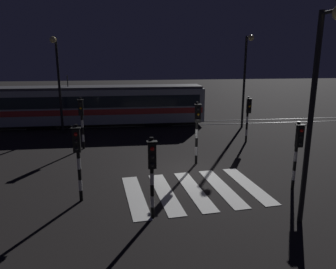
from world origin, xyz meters
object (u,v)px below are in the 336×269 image
at_px(traffic_light_corner_near_right, 298,146).
at_px(street_lamp_trackside_right, 246,70).
at_px(traffic_light_corner_far_right, 248,113).
at_px(street_lamp_trackside_left, 58,74).
at_px(street_lamp_near_kerb, 318,95).
at_px(tram, 101,105).
at_px(traffic_light_corner_far_left, 81,116).
at_px(traffic_light_median_centre, 197,124).
at_px(traffic_light_corner_near_left, 78,152).
at_px(traffic_light_kerb_mid_left, 152,167).

distance_m(traffic_light_corner_near_right, street_lamp_trackside_right, 12.55).
xyz_separation_m(traffic_light_corner_near_right, traffic_light_corner_far_right, (0.81, 7.84, 0.02)).
height_order(traffic_light_corner_near_right, street_lamp_trackside_right, street_lamp_trackside_right).
height_order(traffic_light_corner_near_right, street_lamp_trackside_left, street_lamp_trackside_left).
height_order(street_lamp_near_kerb, tram, street_lamp_near_kerb).
bearing_deg(street_lamp_trackside_right, traffic_light_corner_far_left, -159.31).
bearing_deg(street_lamp_trackside_right, traffic_light_median_centre, -124.14).
bearing_deg(street_lamp_trackside_left, traffic_light_corner_near_right, -44.78).
distance_m(traffic_light_corner_near_right, traffic_light_corner_near_left, 9.03).
height_order(traffic_light_median_centre, traffic_light_kerb_mid_left, traffic_light_median_centre).
bearing_deg(street_lamp_trackside_right, traffic_light_corner_near_right, -99.87).
bearing_deg(street_lamp_trackside_left, traffic_light_kerb_mid_left, -67.58).
bearing_deg(traffic_light_median_centre, traffic_light_kerb_mid_left, -116.52).
xyz_separation_m(traffic_light_median_centre, street_lamp_trackside_right, (5.58, 8.23, 2.31)).
bearing_deg(traffic_light_corner_near_left, street_lamp_trackside_right, 47.40).
bearing_deg(street_lamp_trackside_left, traffic_light_corner_near_left, -76.37).
relative_size(traffic_light_median_centre, street_lamp_near_kerb, 0.47).
bearing_deg(traffic_light_corner_far_right, street_lamp_trackside_left, 162.71).
xyz_separation_m(traffic_light_corner_far_left, street_lamp_trackside_left, (-2.04, 4.20, 2.29)).
bearing_deg(traffic_light_kerb_mid_left, traffic_light_corner_far_right, 53.54).
xyz_separation_m(traffic_light_corner_far_right, street_lamp_trackside_right, (1.30, 4.26, 2.52)).
relative_size(traffic_light_corner_far_left, street_lamp_near_kerb, 0.45).
relative_size(traffic_light_corner_near_right, traffic_light_corner_far_right, 0.99).
xyz_separation_m(traffic_light_corner_near_right, traffic_light_corner_near_left, (-9.03, 0.00, 0.09)).
distance_m(traffic_light_corner_near_right, traffic_light_kerb_mid_left, 6.53).
bearing_deg(traffic_light_corner_near_right, street_lamp_trackside_right, 80.13).
bearing_deg(traffic_light_kerb_mid_left, street_lamp_near_kerb, -12.16).
xyz_separation_m(traffic_light_median_centre, tram, (-5.70, 10.47, -0.47)).
bearing_deg(street_lamp_trackside_right, tram, 168.74).
bearing_deg(traffic_light_median_centre, street_lamp_near_kerb, -71.09).
bearing_deg(traffic_light_corner_far_left, traffic_light_corner_far_right, 1.35).
distance_m(traffic_light_corner_far_left, tram, 6.80).
xyz_separation_m(traffic_light_corner_near_right, street_lamp_near_kerb, (-1.16, -2.87, 2.51)).
relative_size(traffic_light_median_centre, traffic_light_kerb_mid_left, 1.12).
height_order(street_lamp_trackside_right, tram, street_lamp_trackside_right).
bearing_deg(traffic_light_corner_far_left, traffic_light_median_centre, -30.22).
xyz_separation_m(traffic_light_median_centre, traffic_light_corner_far_right, (4.28, 3.96, -0.20)).
bearing_deg(traffic_light_median_centre, traffic_light_corner_far_right, 42.79).
xyz_separation_m(traffic_light_corner_near_right, traffic_light_corner_far_left, (-9.85, 7.59, 0.12)).
bearing_deg(traffic_light_median_centre, traffic_light_corner_near_left, -145.05).
bearing_deg(traffic_light_corner_far_right, street_lamp_near_kerb, -100.41).
relative_size(traffic_light_median_centre, street_lamp_trackside_left, 0.49).
bearing_deg(street_lamp_trackside_left, traffic_light_corner_far_left, -64.12).
distance_m(traffic_light_median_centre, traffic_light_corner_near_right, 5.21).
relative_size(traffic_light_corner_near_right, tram, 0.18).
bearing_deg(traffic_light_corner_near_right, traffic_light_corner_near_left, 180.00).
height_order(traffic_light_median_centre, street_lamp_near_kerb, street_lamp_near_kerb).
bearing_deg(traffic_light_corner_near_right, tram, 122.60).
bearing_deg(tram, traffic_light_corner_far_left, -95.64).
bearing_deg(street_lamp_near_kerb, traffic_light_median_centre, 108.91).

